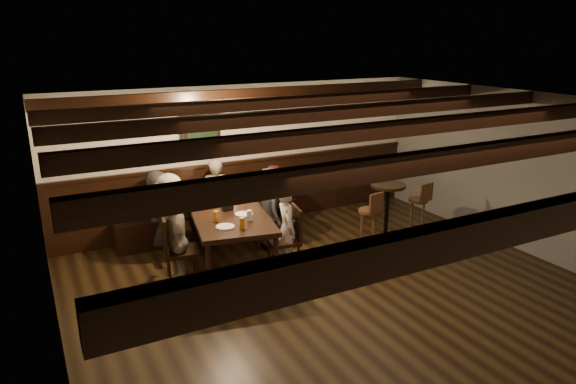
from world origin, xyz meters
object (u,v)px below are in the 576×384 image
person_right_far (287,229)px  chair_left_far (181,263)px  chair_right_near (269,228)px  bar_stool_right (417,219)px  dining_table (227,214)px  chair_left_near (175,238)px  person_bench_centre (215,198)px  person_left_near (171,216)px  bar_stool_left (368,230)px  person_bench_left (159,210)px  person_right_near (270,207)px  person_bench_right (272,200)px  person_left_far (177,240)px  chair_right_far (285,251)px  high_top_table (387,204)px

person_right_far → chair_left_far: bearing=90.0°
chair_right_near → bar_stool_right: 2.38m
dining_table → bar_stool_right: (3.00, -0.59, -0.39)m
chair_left_near → person_bench_centre: 1.01m
person_bench_centre → person_left_near: 0.96m
person_left_near → bar_stool_left: (2.65, -1.22, -0.27)m
chair_left_far → person_bench_left: (0.08, 1.36, 0.31)m
person_left_near → person_bench_left: bearing=-161.6°
chair_right_near → person_bench_centre: (-0.60, 0.72, 0.37)m
chair_left_near → chair_right_near: (1.41, -0.27, 0.00)m
bar_stool_right → person_right_near: bearing=149.9°
bar_stool_left → bar_stool_right: same height
person_bench_right → person_left_near: (-1.70, -0.13, 0.05)m
chair_left_near → chair_left_far: (-0.17, -0.88, 0.00)m
person_left_near → person_right_far: bearing=59.0°
person_bench_left → bar_stool_left: (2.71, -1.69, -0.24)m
chair_right_near → person_left_far: (-1.61, -0.61, 0.33)m
chair_right_far → person_bench_left: (-1.34, 1.63, 0.33)m
chair_right_far → person_right_near: person_right_near is taller
person_left_far → high_top_table: size_ratio=1.30×
chair_left_far → person_bench_left: size_ratio=0.79×
chair_left_near → chair_right_near: 1.44m
dining_table → person_left_far: person_left_far is taller
chair_left_far → chair_right_near: bearing=122.0°
chair_right_near → high_top_table: bearing=-102.8°
chair_left_near → chair_left_far: size_ratio=1.00×
high_top_table → person_right_near: bearing=156.3°
person_bench_centre → bar_stool_left: bearing=147.9°
chair_right_near → bar_stool_left: size_ratio=0.98×
person_bench_centre → chair_right_near: bearing=140.2°
person_right_near → person_left_far: bearing=121.0°
dining_table → person_right_near: 0.88m
chair_right_far → bar_stool_left: bar_stool_left is taller
bar_stool_left → chair_left_near: bearing=145.9°
chair_left_far → bar_stool_right: 3.80m
dining_table → chair_right_far: bearing=-32.0°
person_left_near → person_bench_right: bearing=105.3°
chair_left_far → person_bench_left: 1.40m
person_bench_right → person_right_near: person_right_near is taller
person_bench_centre → person_left_far: (-1.02, -1.33, -0.03)m
person_left_near → bar_stool_right: person_left_near is taller
chair_right_near → person_left_far: 1.76m
dining_table → person_left_far: size_ratio=1.87×
chair_right_near → person_right_near: (0.03, -0.01, 0.34)m
person_bench_centre → person_right_far: (0.46, -1.61, -0.06)m
person_bench_left → person_right_near: bearing=164.7°
person_bench_centre → high_top_table: size_ratio=1.37×
person_right_near → high_top_table: person_right_near is taller
high_top_table → bar_stool_left: (-0.50, -0.21, -0.27)m
person_right_near → bar_stool_right: (2.18, -0.89, -0.27)m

